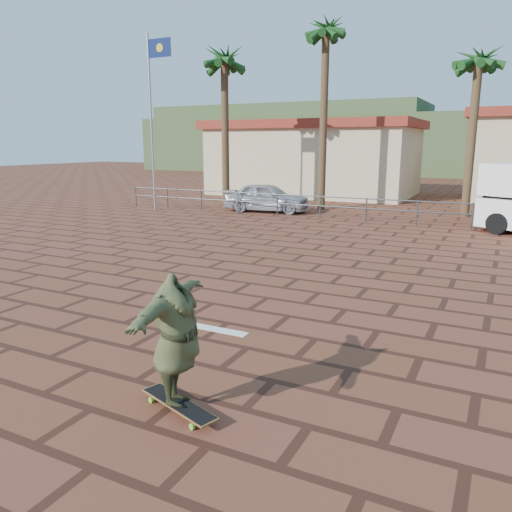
{
  "coord_description": "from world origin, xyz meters",
  "views": [
    {
      "loc": [
        5.1,
        -8.18,
        3.16
      ],
      "look_at": [
        0.42,
        1.12,
        0.8
      ],
      "focal_mm": 35.0,
      "sensor_mm": 36.0,
      "label": 1
    }
  ],
  "objects": [
    {
      "name": "ground",
      "position": [
        0.0,
        0.0,
        0.0
      ],
      "size": [
        120.0,
        120.0,
        0.0
      ],
      "primitive_type": "plane",
      "color": "brown",
      "rests_on": "ground"
    },
    {
      "name": "paint_stripe",
      "position": [
        0.7,
        -1.2,
        0.0
      ],
      "size": [
        1.4,
        0.22,
        0.01
      ],
      "primitive_type": "cube",
      "color": "white",
      "rests_on": "ground"
    },
    {
      "name": "guardrail",
      "position": [
        0.0,
        12.0,
        0.68
      ],
      "size": [
        24.06,
        0.06,
        1.0
      ],
      "color": "#47494F",
      "rests_on": "ground"
    },
    {
      "name": "flagpole",
      "position": [
        -9.87,
        11.0,
        4.64
      ],
      "size": [
        1.3,
        0.1,
        8.0
      ],
      "color": "gray",
      "rests_on": "ground"
    },
    {
      "name": "palm_far_left",
      "position": [
        -7.5,
        13.5,
        6.83
      ],
      "size": [
        2.4,
        2.4,
        8.25
      ],
      "color": "brown",
      "rests_on": "ground"
    },
    {
      "name": "palm_left",
      "position": [
        -3.0,
        15.0,
        7.95
      ],
      "size": [
        2.4,
        2.4,
        9.45
      ],
      "color": "brown",
      "rests_on": "ground"
    },
    {
      "name": "palm_center",
      "position": [
        3.5,
        15.5,
        6.36
      ],
      "size": [
        2.4,
        2.4,
        7.75
      ],
      "color": "brown",
      "rests_on": "ground"
    },
    {
      "name": "building_west",
      "position": [
        -6.0,
        22.0,
        2.28
      ],
      "size": [
        12.6,
        7.6,
        4.5
      ],
      "color": "beige",
      "rests_on": "ground"
    },
    {
      "name": "hill_front",
      "position": [
        0.0,
        50.0,
        3.0
      ],
      "size": [
        70.0,
        18.0,
        6.0
      ],
      "primitive_type": "cube",
      "color": "#384C28",
      "rests_on": "ground"
    },
    {
      "name": "hill_back",
      "position": [
        -22.0,
        56.0,
        4.0
      ],
      "size": [
        35.0,
        14.0,
        8.0
      ],
      "primitive_type": "cube",
      "color": "#384C28",
      "rests_on": "ground"
    },
    {
      "name": "longboard",
      "position": [
        1.82,
        -3.73,
        0.1
      ],
      "size": [
        1.23,
        0.64,
        0.12
      ],
      "rotation": [
        0.0,
        0.0,
        -0.33
      ],
      "color": "olive",
      "rests_on": "ground"
    },
    {
      "name": "skateboarder",
      "position": [
        1.82,
        -3.73,
        0.92
      ],
      "size": [
        1.01,
        2.05,
        1.61
      ],
      "primitive_type": "imported",
      "rotation": [
        0.0,
        0.0,
        1.82
      ],
      "color": "#3F4525",
      "rests_on": "longboard"
    },
    {
      "name": "car_silver",
      "position": [
        -4.98,
        13.0,
        0.68
      ],
      "size": [
        4.15,
        2.1,
        1.35
      ],
      "primitive_type": "imported",
      "rotation": [
        0.0,
        0.0,
        1.7
      ],
      "color": "#A9AAB0",
      "rests_on": "ground"
    }
  ]
}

